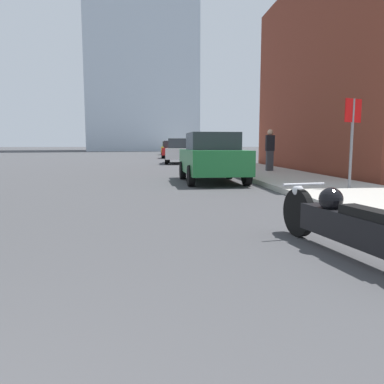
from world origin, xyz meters
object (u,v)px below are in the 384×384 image
at_px(parked_car_green, 212,157).
at_px(stop_sign, 352,128).
at_px(motorcycle, 345,223).
at_px(pedestrian, 270,149).
at_px(parked_car_red, 173,150).
at_px(parked_car_yellow, 169,148).
at_px(parked_car_white, 181,151).

distance_m(parked_car_green, stop_sign, 4.65).
bearing_deg(motorcycle, stop_sign, 51.11).
bearing_deg(stop_sign, pedestrian, 90.78).
xyz_separation_m(motorcycle, parked_car_red, (-0.11, 31.54, 0.41)).
bearing_deg(parked_car_red, motorcycle, -83.85).
distance_m(motorcycle, parked_car_yellow, 43.57).
bearing_deg(pedestrian, parked_car_white, 107.82).
xyz_separation_m(parked_car_yellow, pedestrian, (2.80, -31.79, 0.25)).
height_order(parked_car_red, stop_sign, stop_sign).
distance_m(parked_car_white, parked_car_yellow, 22.13).
height_order(parked_car_red, parked_car_yellow, parked_car_yellow).
relative_size(parked_car_yellow, stop_sign, 1.73).
bearing_deg(parked_car_yellow, parked_car_red, -86.57).
relative_size(parked_car_green, parked_car_white, 0.93).
bearing_deg(parked_car_red, stop_sign, -77.27).
bearing_deg(parked_car_white, parked_car_yellow, 94.45).
height_order(parked_car_green, parked_car_white, parked_car_green).
xyz_separation_m(motorcycle, parked_car_green, (-0.12, 8.65, 0.46)).
height_order(parked_car_yellow, pedestrian, pedestrian).
relative_size(motorcycle, parked_car_red, 0.67).
height_order(parked_car_white, parked_car_red, parked_car_white).
height_order(parked_car_green, parked_car_yellow, parked_car_green).
bearing_deg(motorcycle, parked_car_white, 81.07).
bearing_deg(parked_car_green, parked_car_yellow, 88.51).
xyz_separation_m(parked_car_white, parked_car_red, (0.08, 10.09, -0.04)).
bearing_deg(parked_car_white, parked_car_green, -84.46).
bearing_deg(stop_sign, parked_car_yellow, 94.32).
distance_m(parked_car_yellow, pedestrian, 31.91).
xyz_separation_m(motorcycle, parked_car_yellow, (0.12, 43.57, 0.43)).
bearing_deg(parked_car_green, stop_sign, -47.88).
bearing_deg(parked_car_green, pedestrian, 44.76).
xyz_separation_m(parked_car_red, pedestrian, (3.03, -19.75, 0.27)).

